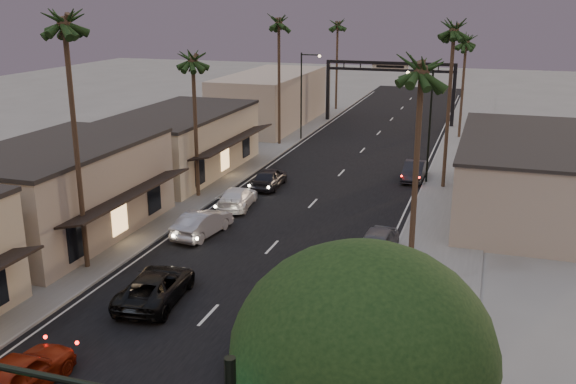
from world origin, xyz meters
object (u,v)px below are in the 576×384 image
Objects in this scene: streetlight_left at (304,89)px; palm_rc at (467,37)px; streetlight_right at (427,117)px; palm_ld at (279,18)px; palm_ra at (422,62)px; palm_far at (338,22)px; palm_lb at (63,15)px; curbside_black at (313,284)px; curbside_near at (276,336)px; palm_rb at (455,24)px; arch at (390,77)px; oncoming_pickup at (156,286)px; oncoming_silver at (202,223)px; corner_tree at (365,365)px; palm_lc at (192,54)px; oncoming_red at (19,375)px.

palm_rc is at bearing 21.14° from streetlight_left.
palm_ld is at bearing 147.21° from streetlight_right.
palm_ra and palm_far have the same top height.
palm_lb is 1.07× the size of palm_ld.
streetlight_right is 36.85m from palm_far.
curbside_black is at bearing 1.11° from palm_lb.
curbside_near is 5.50m from curbside_black.
palm_far is (-16.90, 34.00, -0.97)m from palm_rb.
arch reaches higher than oncoming_pickup.
palm_rb reaches higher than palm_ra.
oncoming_pickup is at bearing 108.05° from oncoming_silver.
palm_lb reaches higher than oncoming_pickup.
palm_ra reaches higher than arch.
palm_ld reaches higher than oncoming_silver.
palm_rb is 2.55× the size of oncoming_pickup.
palm_rc is (15.52, 6.00, 5.14)m from streetlight_left.
arch is at bearing -43.95° from palm_far.
palm_ld is at bearing 110.81° from corner_tree.
arch is 13.85m from streetlight_left.
palm_lc is 0.86× the size of palm_ld.
arch is at bearing 98.62° from corner_tree.
curbside_near is at bearing -71.65° from palm_ld.
curbside_near is at bearing -78.56° from palm_far.
palm_rb is (17.20, 8.00, 1.95)m from palm_lc.
oncoming_pickup is (5.57, -16.41, -9.70)m from palm_lc.
curbside_near is at bearing -56.61° from palm_lc.
palm_lb is 14.00m from oncoming_pickup.
palm_ra reaches higher than corner_tree.
palm_ld and palm_rb have the same top height.
streetlight_right is at bearing 149.24° from palm_rb.
streetlight_right is 1.62× the size of oncoming_pickup.
corner_tree is 1.58× the size of oncoming_pickup.
streetlight_left is at bearing 107.97° from corner_tree.
palm_ld is 37.69m from oncoming_pickup.
oncoming_red is at bearing -103.41° from palm_rc.
corner_tree is 1.81× the size of oncoming_silver.
curbside_near is at bearing -22.49° from palm_lb.
palm_ra is at bearing -90.00° from palm_rc.
palm_rb is 1.08× the size of palm_far.
arch is at bearing 105.47° from streetlight_right.
oncoming_silver is at bearing -110.71° from palm_rc.
oncoming_red is at bearing -110.99° from palm_rb.
streetlight_left reaches higher than oncoming_silver.
palm_rb reaches higher than palm_lc.
arch is 1.07× the size of palm_ld.
arch is 1.00× the size of palm_lb.
palm_lb is at bearing -90.00° from palm_lc.
arch reaches higher than oncoming_red.
palm_rc is at bearing -111.31° from oncoming_pickup.
streetlight_left is 0.74× the size of palm_rc.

